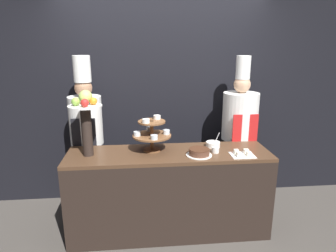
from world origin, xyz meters
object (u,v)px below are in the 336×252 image
object	(u,v)px
tiered_stand	(152,133)
serving_bowl_far	(213,144)
chef_center_left	(239,130)
chef_left	(87,132)
cake_round	(199,152)
cake_square_tray	(242,154)
cup_white	(215,150)
fruit_pedestal	(86,116)

from	to	relation	value
tiered_stand	serving_bowl_far	distance (m)	0.68
serving_bowl_far	chef_center_left	world-z (taller)	chef_center_left
serving_bowl_far	chef_left	bearing A→B (deg)	165.96
serving_bowl_far	cake_round	bearing A→B (deg)	-129.45
cake_round	cake_square_tray	xyz separation A→B (m)	(0.43, -0.04, -0.02)
cup_white	serving_bowl_far	size ratio (longest dim) A/B	0.47
cake_round	cake_square_tray	size ratio (longest dim) A/B	1.11
fruit_pedestal	chef_left	distance (m)	0.55
cake_square_tray	serving_bowl_far	size ratio (longest dim) A/B	1.47
chef_center_left	cup_white	bearing A→B (deg)	-128.65
cake_round	serving_bowl_far	xyz separation A→B (m)	(0.20, 0.24, -0.01)
cup_white	cake_round	bearing A→B (deg)	-160.44
tiered_stand	cake_square_tray	xyz separation A→B (m)	(0.88, -0.23, -0.18)
fruit_pedestal	cake_square_tray	xyz separation A→B (m)	(1.51, -0.17, -0.38)
tiered_stand	chef_left	world-z (taller)	chef_left
fruit_pedestal	cup_white	bearing A→B (deg)	-2.92
chef_left	tiered_stand	bearing A→B (deg)	-29.16
cup_white	serving_bowl_far	distance (m)	0.18
tiered_stand	cake_round	bearing A→B (deg)	-22.10
chef_left	cup_white	bearing A→B (deg)	-21.06
cake_round	chef_center_left	xyz separation A→B (m)	(0.60, 0.59, 0.04)
cake_round	cup_white	xyz separation A→B (m)	(0.18, 0.06, -0.00)
cake_round	serving_bowl_far	size ratio (longest dim) A/B	1.63
cake_square_tray	chef_left	size ratio (longest dim) A/B	0.12
tiered_stand	cake_square_tray	world-z (taller)	tiered_stand
tiered_stand	serving_bowl_far	world-z (taller)	tiered_stand
cake_square_tray	serving_bowl_far	distance (m)	0.36
serving_bowl_far	cup_white	bearing A→B (deg)	-95.98
tiered_stand	cup_white	xyz separation A→B (m)	(0.63, -0.12, -0.17)
fruit_pedestal	cake_round	bearing A→B (deg)	-6.77
cake_round	chef_left	size ratio (longest dim) A/B	0.14
serving_bowl_far	chef_left	size ratio (longest dim) A/B	0.08
cake_square_tray	cup_white	bearing A→B (deg)	156.77
fruit_pedestal	chef_center_left	distance (m)	1.77
serving_bowl_far	chef_left	distance (m)	1.42
fruit_pedestal	cake_square_tray	bearing A→B (deg)	-6.40
tiered_stand	cake_round	distance (m)	0.52
fruit_pedestal	cake_round	distance (m)	1.15
cake_round	chef_left	xyz separation A→B (m)	(-1.17, 0.59, 0.07)
cake_square_tray	chef_center_left	size ratio (longest dim) A/B	0.13
chef_center_left	serving_bowl_far	bearing A→B (deg)	-139.25
cake_square_tray	serving_bowl_far	world-z (taller)	serving_bowl_far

